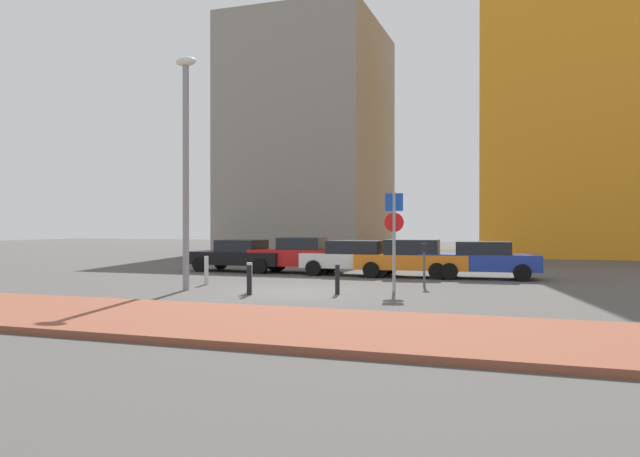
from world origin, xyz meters
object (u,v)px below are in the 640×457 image
(parked_car_blue, at_px, (480,259))
(traffic_bollard_near, at_px, (206,270))
(traffic_bollard_mid, at_px, (337,280))
(parked_car_white, at_px, (353,257))
(traffic_bollard_edge, at_px, (249,280))
(parked_car_orange, at_px, (412,258))
(parking_sign_post, at_px, (394,229))
(traffic_bollard_far, at_px, (250,278))
(parked_car_black, at_px, (240,255))
(parked_car_red, at_px, (298,255))
(parking_meter, at_px, (424,259))
(street_lamp, at_px, (186,154))

(parked_car_blue, distance_m, traffic_bollard_near, 10.45)
(traffic_bollard_near, bearing_deg, parked_car_blue, 31.76)
(parked_car_blue, relative_size, traffic_bollard_mid, 5.22)
(traffic_bollard_mid, bearing_deg, parked_car_white, 101.92)
(traffic_bollard_near, xyz_separation_m, traffic_bollard_edge, (2.81, -2.42, -0.05))
(parked_car_orange, bearing_deg, parked_car_blue, 5.49)
(parked_car_orange, distance_m, parking_sign_post, 5.58)
(traffic_bollard_mid, height_order, traffic_bollard_edge, traffic_bollard_edge)
(traffic_bollard_near, relative_size, traffic_bollard_far, 1.07)
(traffic_bollard_far, bearing_deg, traffic_bollard_near, 144.12)
(parked_car_orange, height_order, traffic_bollard_far, parked_car_orange)
(parked_car_black, xyz_separation_m, parked_car_blue, (10.43, -0.19, 0.02))
(parking_sign_post, xyz_separation_m, traffic_bollard_edge, (-3.88, -2.24, -1.50))
(parked_car_red, xyz_separation_m, parked_car_orange, (5.10, -0.59, -0.02))
(parked_car_black, relative_size, traffic_bollard_near, 4.62)
(parked_car_orange, bearing_deg, traffic_bollard_edge, -114.25)
(parking_meter, bearing_deg, parked_car_orange, 106.16)
(parked_car_white, bearing_deg, street_lamp, -115.90)
(traffic_bollard_mid, distance_m, traffic_bollard_edge, 2.62)
(parked_car_black, relative_size, traffic_bollard_mid, 5.16)
(parking_sign_post, relative_size, traffic_bollard_near, 3.12)
(traffic_bollard_far, bearing_deg, traffic_bollard_mid, 9.14)
(parked_car_white, xyz_separation_m, parked_car_blue, (5.09, 0.13, -0.01))
(parked_car_red, bearing_deg, traffic_bollard_edge, -78.74)
(parked_car_red, bearing_deg, parked_car_white, -10.12)
(traffic_bollard_mid, bearing_deg, street_lamp, -175.15)
(parked_car_red, height_order, parked_car_orange, parked_car_red)
(traffic_bollard_mid, bearing_deg, parking_meter, 53.63)
(traffic_bollard_near, bearing_deg, parked_car_red, 78.71)
(parked_car_black, distance_m, parked_car_orange, 7.82)
(parked_car_white, distance_m, traffic_bollard_far, 7.33)
(parked_car_red, bearing_deg, parked_car_orange, -6.63)
(traffic_bollard_mid, relative_size, traffic_bollard_edge, 0.99)
(parked_car_black, bearing_deg, traffic_bollard_far, -61.53)
(parked_car_black, bearing_deg, street_lamp, -76.21)
(parked_car_orange, bearing_deg, traffic_bollard_near, -140.05)
(street_lamp, height_order, traffic_bollard_edge, street_lamp)
(parking_meter, bearing_deg, traffic_bollard_far, -145.38)
(parking_sign_post, relative_size, traffic_bollard_edge, 3.47)
(parked_car_red, xyz_separation_m, traffic_bollard_mid, (4.06, -7.25, -0.35))
(street_lamp, bearing_deg, traffic_bollard_edge, -13.38)
(parked_car_red, relative_size, parking_meter, 2.76)
(traffic_bollard_edge, bearing_deg, parked_car_black, 118.22)
(parking_meter, bearing_deg, parked_car_black, 154.69)
(street_lamp, bearing_deg, parked_car_red, 83.57)
(traffic_bollard_near, height_order, traffic_bollard_far, traffic_bollard_near)
(parked_car_white, bearing_deg, traffic_bollard_near, -125.25)
(parked_car_orange, distance_m, street_lamp, 9.92)
(parking_meter, height_order, traffic_bollard_mid, parking_meter)
(parked_car_orange, distance_m, traffic_bollard_mid, 6.75)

